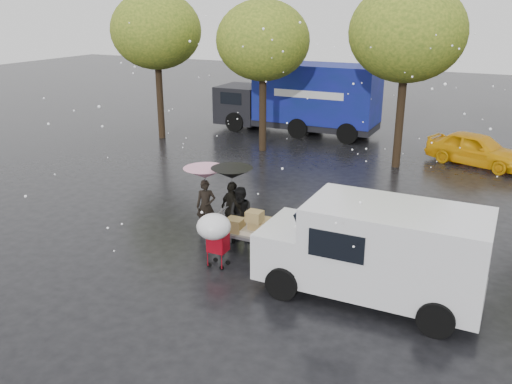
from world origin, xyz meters
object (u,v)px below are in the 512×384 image
at_px(person_pink, 206,206).
at_px(vendor_cart, 249,227).
at_px(shopping_cart, 214,229).
at_px(yellow_taxi, 476,149).
at_px(person_black, 232,211).
at_px(white_van, 376,250).
at_px(blue_truck, 301,99).

height_order(person_pink, vendor_cart, person_pink).
height_order(shopping_cart, yellow_taxi, shopping_cart).
bearing_deg(shopping_cart, person_black, 104.75).
bearing_deg(person_pink, white_van, -43.62).
distance_m(shopping_cart, yellow_taxi, 13.61).
relative_size(person_pink, vendor_cart, 1.01).
relative_size(person_pink, person_black, 0.91).
xyz_separation_m(white_van, blue_truck, (-7.56, 14.63, 0.60)).
relative_size(vendor_cart, yellow_taxi, 0.39).
xyz_separation_m(person_black, white_van, (4.37, -1.43, 0.32)).
bearing_deg(blue_truck, person_pink, -80.27).
xyz_separation_m(person_pink, blue_truck, (-2.23, 13.03, 0.99)).
height_order(vendor_cart, yellow_taxi, yellow_taxi).
height_order(person_pink, yellow_taxi, person_pink).
distance_m(person_pink, shopping_cart, 2.44).
xyz_separation_m(person_black, yellow_taxi, (5.41, 10.88, -0.17)).
height_order(person_black, white_van, white_van).
bearing_deg(vendor_cart, blue_truck, 106.24).
height_order(person_pink, white_van, white_van).
height_order(shopping_cart, white_van, white_van).
bearing_deg(shopping_cart, yellow_taxi, 68.72).
relative_size(vendor_cart, blue_truck, 0.18).
relative_size(shopping_cart, white_van, 0.30).
height_order(vendor_cart, shopping_cart, shopping_cart).
bearing_deg(white_van, blue_truck, 117.31).
xyz_separation_m(shopping_cart, yellow_taxi, (4.94, 12.68, -0.39)).
xyz_separation_m(shopping_cart, white_van, (3.89, 0.36, 0.10)).
bearing_deg(person_black, person_pink, 17.69).
distance_m(vendor_cart, yellow_taxi, 12.36).
bearing_deg(person_black, yellow_taxi, -88.98).
distance_m(person_pink, blue_truck, 13.26).
height_order(vendor_cart, blue_truck, blue_truck).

